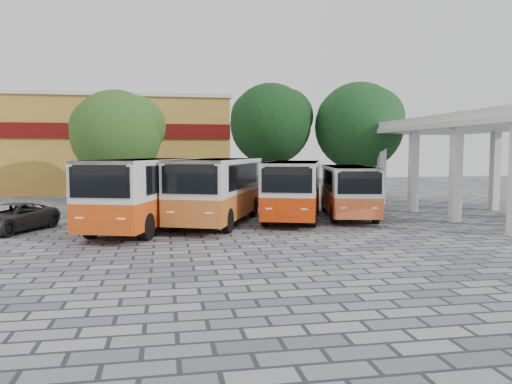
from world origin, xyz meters
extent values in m
plane|color=#54555E|center=(0.00, 0.00, 0.00)|extent=(90.00, 90.00, 0.00)
cube|color=silver|center=(7.85, 10.50, 2.50)|extent=(0.45, 0.45, 5.00)
cube|color=silver|center=(13.15, 10.50, 2.50)|extent=(0.45, 0.45, 5.00)
cube|color=silver|center=(10.50, 4.00, 5.20)|extent=(6.60, 15.60, 0.40)
cube|color=silver|center=(10.50, 4.00, 4.85)|extent=(6.80, 15.80, 0.30)
cube|color=#B8852F|center=(-11.00, 26.00, 4.00)|extent=(20.00, 10.00, 8.00)
cube|color=#590C0A|center=(-11.00, 20.90, 5.20)|extent=(20.00, 0.20, 1.20)
cube|color=silver|center=(-11.00, 26.00, 8.15)|extent=(20.40, 10.40, 0.30)
cube|color=#D7470C|center=(-7.34, 2.28, 0.99)|extent=(5.37, 9.11, 1.15)
cube|color=silver|center=(-7.34, 2.28, 2.36)|extent=(5.37, 9.11, 1.61)
cube|color=silver|center=(-7.34, 2.28, 3.10)|extent=(5.42, 9.13, 0.13)
cube|color=black|center=(-8.67, 2.28, 2.38)|extent=(2.44, 6.82, 1.15)
cube|color=black|center=(-6.01, 2.28, 2.38)|extent=(2.44, 6.82, 1.15)
cube|color=black|center=(-7.34, -2.10, 2.38)|extent=(2.23, 0.83, 1.15)
cube|color=black|center=(-7.34, -2.10, 2.84)|extent=(1.98, 0.74, 0.37)
cylinder|color=black|center=(-8.52, -0.56, 0.55)|extent=(0.31, 1.09, 1.09)
cylinder|color=black|center=(-6.16, -0.56, 0.55)|extent=(0.31, 1.09, 1.09)
cylinder|color=black|center=(-8.52, 5.12, 0.55)|extent=(0.31, 1.09, 1.09)
cylinder|color=black|center=(-6.16, 5.12, 0.55)|extent=(0.31, 1.09, 1.09)
cube|color=#C66423|center=(-3.87, 3.42, 0.98)|extent=(5.60, 9.05, 1.14)
cube|color=silver|center=(-3.87, 3.42, 2.35)|extent=(5.60, 9.05, 1.60)
cube|color=silver|center=(-3.87, 3.42, 3.09)|extent=(5.65, 9.07, 0.13)
cube|color=black|center=(-5.19, 3.42, 2.37)|extent=(2.67, 6.70, 1.14)
cube|color=black|center=(-2.54, 3.42, 2.37)|extent=(2.67, 6.70, 1.14)
cube|color=black|center=(-3.87, -0.95, 2.37)|extent=(2.19, 0.90, 1.14)
cube|color=black|center=(-3.87, -0.95, 2.83)|extent=(1.94, 0.81, 0.37)
cylinder|color=black|center=(-5.04, 0.59, 0.54)|extent=(0.30, 1.09, 1.09)
cylinder|color=black|center=(-2.69, 0.59, 0.54)|extent=(0.30, 1.09, 1.09)
cylinder|color=black|center=(-5.04, 6.25, 0.54)|extent=(0.30, 1.09, 1.09)
cylinder|color=black|center=(-2.69, 6.25, 0.54)|extent=(0.30, 1.09, 1.09)
cube|color=#CA2F00|center=(0.13, 4.26, 0.93)|extent=(5.00, 8.61, 1.08)
cube|color=silver|center=(0.13, 4.26, 2.23)|extent=(5.00, 8.61, 1.52)
cube|color=silver|center=(0.13, 4.26, 2.93)|extent=(5.05, 8.63, 0.12)
cube|color=black|center=(-1.13, 4.26, 2.25)|extent=(2.24, 6.46, 1.08)
cube|color=black|center=(1.39, 4.26, 2.25)|extent=(2.24, 6.46, 1.08)
cube|color=black|center=(0.13, 0.11, 2.25)|extent=(2.12, 0.76, 1.08)
cube|color=black|center=(0.13, 0.11, 2.68)|extent=(1.88, 0.69, 0.35)
cylinder|color=black|center=(-0.98, 1.58, 0.52)|extent=(0.29, 1.03, 1.03)
cylinder|color=black|center=(1.25, 1.58, 0.52)|extent=(0.29, 1.03, 1.03)
cylinder|color=black|center=(-0.98, 6.95, 0.52)|extent=(0.29, 1.03, 1.03)
cylinder|color=black|center=(1.25, 6.95, 0.52)|extent=(0.29, 1.03, 1.03)
cube|color=#D15828|center=(3.22, 4.55, 0.85)|extent=(3.88, 7.86, 0.99)
cube|color=silver|center=(3.22, 4.55, 2.04)|extent=(3.88, 7.86, 1.39)
cube|color=silver|center=(3.22, 4.55, 2.68)|extent=(3.92, 7.87, 0.11)
cube|color=black|center=(2.07, 4.55, 2.06)|extent=(1.43, 6.08, 0.99)
cube|color=black|center=(4.38, 4.55, 2.06)|extent=(1.43, 6.08, 0.99)
cube|color=black|center=(3.22, 0.76, 2.06)|extent=(1.99, 0.50, 0.99)
cube|color=black|center=(3.22, 0.76, 2.45)|extent=(1.76, 0.46, 0.32)
cylinder|color=black|center=(2.21, 2.10, 0.47)|extent=(0.26, 0.94, 0.94)
cylinder|color=black|center=(4.24, 2.10, 0.47)|extent=(0.26, 0.94, 0.94)
cylinder|color=black|center=(2.21, 7.00, 0.47)|extent=(0.26, 0.94, 0.94)
cylinder|color=black|center=(4.24, 7.00, 0.47)|extent=(0.26, 0.94, 0.94)
cylinder|color=#2E2415|center=(-9.62, 14.05, 1.77)|extent=(0.39, 0.39, 3.53)
sphere|color=#295317|center=(-9.62, 14.05, 4.66)|extent=(6.00, 6.00, 6.00)
sphere|color=#295317|center=(-8.42, 14.35, 5.26)|extent=(4.20, 4.20, 4.20)
sphere|color=#295317|center=(-10.67, 13.85, 5.11)|extent=(3.90, 3.90, 3.90)
cylinder|color=#331E11|center=(0.86, 13.42, 1.96)|extent=(0.47, 0.47, 3.92)
sphere|color=black|center=(0.86, 13.42, 5.44)|extent=(5.65, 5.65, 5.65)
sphere|color=black|center=(1.99, 13.72, 6.01)|extent=(3.96, 3.96, 3.96)
sphere|color=black|center=(-0.13, 13.22, 5.87)|extent=(3.67, 3.67, 3.67)
cylinder|color=#362516|center=(7.10, 12.75, 1.96)|extent=(0.41, 0.41, 3.93)
sphere|color=#0E3811|center=(7.10, 12.75, 5.30)|extent=(6.21, 6.21, 6.21)
sphere|color=#0E3811|center=(8.34, 13.05, 5.93)|extent=(4.35, 4.35, 4.35)
sphere|color=#0E3811|center=(6.01, 12.55, 5.77)|extent=(4.04, 4.04, 4.04)
imported|color=#2A2A2C|center=(-13.09, 2.49, 0.62)|extent=(3.76, 4.91, 1.24)
camera|label=1|loc=(-6.44, -20.78, 3.48)|focal=35.00mm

